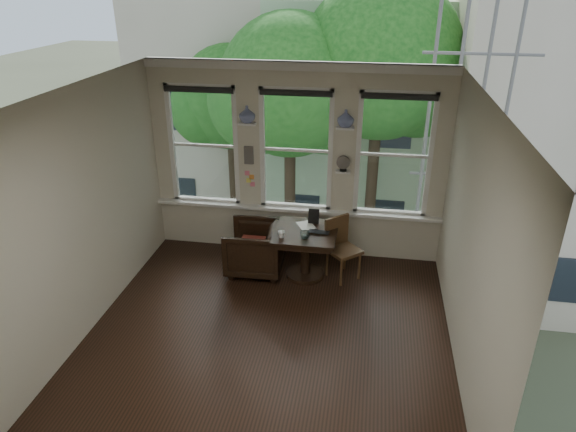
% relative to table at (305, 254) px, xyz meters
% --- Properties ---
extents(ground, '(4.50, 4.50, 0.00)m').
position_rel_table_xyz_m(ground, '(-0.27, -1.43, -0.38)').
color(ground, black).
rests_on(ground, ground).
extents(ceiling, '(4.50, 4.50, 0.00)m').
position_rel_table_xyz_m(ceiling, '(-0.27, -1.43, 2.62)').
color(ceiling, silver).
rests_on(ceiling, ground).
extents(wall_back, '(4.50, 0.00, 4.50)m').
position_rel_table_xyz_m(wall_back, '(-0.27, 0.82, 1.12)').
color(wall_back, beige).
rests_on(wall_back, ground).
extents(wall_front, '(4.50, 0.00, 4.50)m').
position_rel_table_xyz_m(wall_front, '(-0.27, -3.68, 1.12)').
color(wall_front, beige).
rests_on(wall_front, ground).
extents(wall_left, '(0.00, 4.50, 4.50)m').
position_rel_table_xyz_m(wall_left, '(-2.52, -1.43, 1.12)').
color(wall_left, beige).
rests_on(wall_left, ground).
extents(wall_right, '(0.00, 4.50, 4.50)m').
position_rel_table_xyz_m(wall_right, '(1.98, -1.43, 1.12)').
color(wall_right, beige).
rests_on(wall_right, ground).
extents(window_left, '(1.10, 0.12, 1.90)m').
position_rel_table_xyz_m(window_left, '(-1.72, 0.82, 1.32)').
color(window_left, white).
rests_on(window_left, ground).
extents(window_center, '(1.10, 0.12, 1.90)m').
position_rel_table_xyz_m(window_center, '(-0.27, 0.82, 1.32)').
color(window_center, white).
rests_on(window_center, ground).
extents(window_right, '(1.10, 0.12, 1.90)m').
position_rel_table_xyz_m(window_right, '(1.18, 0.82, 1.32)').
color(window_right, white).
rests_on(window_right, ground).
extents(shelf_left, '(0.26, 0.16, 0.03)m').
position_rel_table_xyz_m(shelf_left, '(-0.99, 0.72, 1.73)').
color(shelf_left, white).
rests_on(shelf_left, ground).
extents(shelf_right, '(0.26, 0.16, 0.03)m').
position_rel_table_xyz_m(shelf_right, '(0.46, 0.72, 1.73)').
color(shelf_right, white).
rests_on(shelf_right, ground).
extents(intercom, '(0.14, 0.06, 0.28)m').
position_rel_table_xyz_m(intercom, '(-0.99, 0.75, 1.23)').
color(intercom, '#59544F').
rests_on(intercom, ground).
extents(sticky_notes, '(0.16, 0.01, 0.24)m').
position_rel_table_xyz_m(sticky_notes, '(-0.99, 0.75, 0.88)').
color(sticky_notes, pink).
rests_on(sticky_notes, ground).
extents(desk_fan, '(0.20, 0.20, 0.24)m').
position_rel_table_xyz_m(desk_fan, '(0.46, 0.70, 1.16)').
color(desk_fan, '#59544F').
rests_on(desk_fan, ground).
extents(vase_left, '(0.24, 0.24, 0.25)m').
position_rel_table_xyz_m(vase_left, '(-0.99, 0.72, 1.86)').
color(vase_left, silver).
rests_on(vase_left, shelf_left).
extents(vase_right, '(0.24, 0.24, 0.25)m').
position_rel_table_xyz_m(vase_right, '(0.46, 0.72, 1.86)').
color(vase_right, silver).
rests_on(vase_right, shelf_right).
extents(table, '(0.90, 0.90, 0.75)m').
position_rel_table_xyz_m(table, '(0.00, 0.00, 0.00)').
color(table, black).
rests_on(table, ground).
extents(armchair_left, '(0.86, 0.84, 0.76)m').
position_rel_table_xyz_m(armchair_left, '(-0.78, 0.03, 0.00)').
color(armchair_left, black).
rests_on(armchair_left, ground).
extents(cushion_red, '(0.45, 0.45, 0.06)m').
position_rel_table_xyz_m(cushion_red, '(-0.78, 0.03, 0.08)').
color(cushion_red, maroon).
rests_on(cushion_red, armchair_left).
extents(side_chair_right, '(0.59, 0.59, 0.92)m').
position_rel_table_xyz_m(side_chair_right, '(0.56, 0.05, 0.09)').
color(side_chair_right, '#4B2F1B').
rests_on(side_chair_right, ground).
extents(laptop, '(0.32, 0.22, 0.02)m').
position_rel_table_xyz_m(laptop, '(0.19, -0.07, 0.39)').
color(laptop, black).
rests_on(laptop, table).
extents(mug, '(0.10, 0.10, 0.09)m').
position_rel_table_xyz_m(mug, '(-0.31, -0.25, 0.42)').
color(mug, white).
rests_on(mug, table).
extents(drinking_glass, '(0.14, 0.14, 0.11)m').
position_rel_table_xyz_m(drinking_glass, '(0.02, -0.23, 0.43)').
color(drinking_glass, white).
rests_on(drinking_glass, table).
extents(tablet, '(0.16, 0.08, 0.22)m').
position_rel_table_xyz_m(tablet, '(0.08, 0.29, 0.48)').
color(tablet, black).
rests_on(tablet, table).
extents(papers, '(0.33, 0.37, 0.00)m').
position_rel_table_xyz_m(papers, '(-0.02, 0.18, 0.38)').
color(papers, silver).
rests_on(papers, table).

